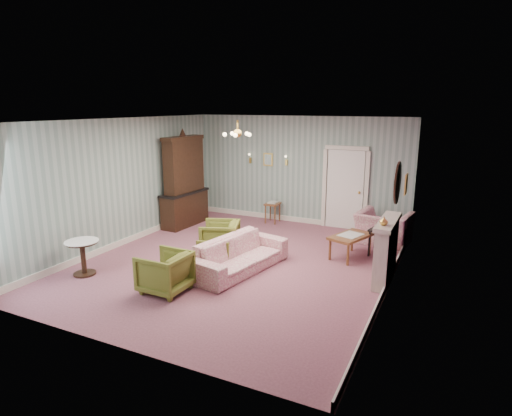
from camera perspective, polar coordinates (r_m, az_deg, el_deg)
The scene contains 27 objects.
floor at distance 8.91m, azimuth -2.29°, elevation -7.31°, with size 7.00×7.00×0.00m, color #99596B.
ceiling at distance 8.33m, azimuth -2.48°, elevation 11.67°, with size 7.00×7.00×0.00m, color white.
wall_back at distance 11.66m, azimuth 5.74°, elevation 5.03°, with size 6.00×6.00×0.00m, color gray.
wall_front at distance 5.76m, azimuth -19.00°, elevation -4.70°, with size 6.00×6.00×0.00m, color gray.
wall_left at distance 10.24m, azimuth -17.41°, elevation 3.26°, with size 7.00×7.00×0.00m, color gray.
wall_right at distance 7.60m, azimuth 18.01°, elevation -0.24°, with size 7.00×7.00×0.00m, color gray.
wall_right_floral at distance 7.60m, azimuth 17.90°, elevation -0.23°, with size 7.00×7.00×0.00m, color #C36199.
door at distance 11.31m, azimuth 11.82°, elevation 2.64°, with size 1.12×0.12×2.16m, color white, non-canonical shape.
olive_chair_a at distance 7.64m, azimuth -12.09°, elevation -8.12°, with size 0.77×0.72×0.79m, color olive.
olive_chair_b at distance 8.72m, azimuth -5.24°, elevation -5.46°, with size 0.66×0.62×0.68m, color olive.
olive_chair_c at distance 9.32m, azimuth -4.85°, elevation -3.78°, with size 0.78×0.73×0.80m, color olive.
sofa_chintz at distance 8.39m, azimuth -2.26°, elevation -5.49°, with size 2.23×0.65×0.87m, color #AD4568.
wingback_chair at distance 10.39m, azimuth 16.74°, elevation -1.88°, with size 1.16×0.75×1.01m, color #AD4568.
dresser at distance 11.50m, azimuth -9.63°, elevation 3.87°, with size 0.53×1.52×2.54m, color black, non-canonical shape.
fireplace at distance 8.24m, azimuth 17.00°, elevation -5.41°, with size 0.30×1.40×1.16m, color beige, non-canonical shape.
mantel_vase at distance 7.68m, azimuth 16.72°, elevation -1.69°, with size 0.15×0.15×0.15m, color gold.
oval_mirror at distance 7.92m, azimuth 18.35°, elevation 3.23°, with size 0.04×0.76×0.84m, color white, non-canonical shape.
framed_print at distance 9.28m, azimuth 19.42°, elevation 3.03°, with size 0.04×0.34×0.42m, color gold, non-canonical shape.
coffee_table at distance 9.33m, azimuth 12.47°, elevation -5.01°, with size 0.55×0.99×0.51m, color brown, non-canonical shape.
side_table_black at distance 9.56m, azimuth 16.14°, elevation -4.48°, with size 0.40×0.40×0.60m, color black, non-canonical shape.
pedestal_table at distance 8.84m, azimuth -22.09°, elevation -6.17°, with size 0.63×0.63×0.69m, color black, non-canonical shape.
nesting_table at distance 11.79m, azimuth 2.24°, elevation -0.52°, with size 0.36×0.46×0.60m, color brown, non-canonical shape.
gilt_mirror_back at distance 11.92m, azimuth 1.61°, elevation 6.49°, with size 0.28×0.06×0.36m, color gold, non-canonical shape.
sconce_left at distance 12.14m, azimuth -0.82°, elevation 6.63°, with size 0.16×0.12×0.30m, color gold, non-canonical shape.
sconce_right at distance 11.69m, azimuth 4.04°, elevation 6.32°, with size 0.16×0.12×0.30m, color gold, non-canonical shape.
chandelier at distance 8.34m, azimuth -2.46°, elevation 9.81°, with size 0.56×0.56×0.36m, color gold, non-canonical shape.
burgundy_cushion at distance 10.26m, azimuth 16.32°, elevation -2.20°, with size 0.38×0.10×0.38m, color maroon.
Camera 1 is at (3.92, -7.34, 3.19)m, focal length 29.93 mm.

